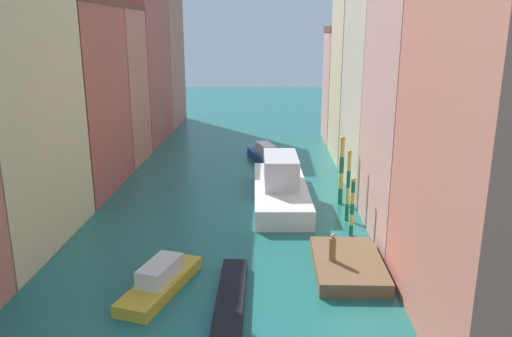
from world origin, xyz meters
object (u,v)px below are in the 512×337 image
motorboat_0 (161,280)px  person_on_dock (333,248)px  mooring_pole_1 (348,185)px  vaporetto_white (280,186)px  gondola_black (228,317)px  motorboat_1 (265,155)px  mooring_pole_2 (341,170)px  mooring_pole_0 (352,206)px  waterfront_dock (348,265)px

motorboat_0 → person_on_dock: bearing=13.4°
mooring_pole_1 → vaporetto_white: mooring_pole_1 is taller
person_on_dock → vaporetto_white: 11.97m
gondola_black → motorboat_1: size_ratio=1.59×
mooring_pole_2 → gondola_black: (-7.02, -16.02, -2.37)m
person_on_dock → vaporetto_white: (-2.53, 11.70, -0.25)m
mooring_pole_1 → gondola_black: (-7.03, -12.66, -2.23)m
mooring_pole_2 → vaporetto_white: size_ratio=0.42×
mooring_pole_0 → motorboat_1: size_ratio=0.57×
mooring_pole_0 → motorboat_1: 19.21m
mooring_pole_0 → gondola_black: (-6.92, -10.01, -1.68)m
vaporetto_white → mooring_pole_1: bearing=-41.0°
mooring_pole_2 → vaporetto_white: (-4.44, 0.50, -1.44)m
waterfront_dock → mooring_pole_1: size_ratio=1.20×
waterfront_dock → motorboat_1: size_ratio=0.89×
waterfront_dock → gondola_black: bearing=-139.8°
waterfront_dock → vaporetto_white: (-3.42, 11.46, 0.83)m
person_on_dock → gondola_black: bearing=-136.6°
waterfront_dock → vaporetto_white: size_ratio=0.47×
gondola_black → motorboat_0: 4.53m
waterfront_dock → person_on_dock: size_ratio=3.87×
mooring_pole_2 → motorboat_1: (-5.71, 12.32, -1.99)m
motorboat_0 → motorboat_1: bearing=79.2°
mooring_pole_0 → vaporetto_white: (-4.33, 6.52, -0.75)m
mooring_pole_1 → motorboat_1: (-5.71, 15.68, -1.85)m
mooring_pole_0 → gondola_black: 12.28m
person_on_dock → mooring_pole_2: size_ratio=0.29×
gondola_black → person_on_dock: bearing=43.4°
waterfront_dock → motorboat_0: 9.86m
person_on_dock → gondola_black: 7.13m
mooring_pole_2 → motorboat_0: bearing=-128.6°
motorboat_0 → waterfront_dock: bearing=13.6°
waterfront_dock → mooring_pole_1: mooring_pole_1 is taller
mooring_pole_1 → mooring_pole_2: size_ratio=0.95×
gondola_black → motorboat_1: motorboat_1 is taller
person_on_dock → motorboat_1: (-3.80, 23.52, -0.80)m
person_on_dock → mooring_pole_1: size_ratio=0.31×
waterfront_dock → mooring_pole_2: mooring_pole_2 is taller
vaporetto_white → person_on_dock: bearing=-77.8°
mooring_pole_0 → motorboat_1: bearing=107.0°
gondola_black → motorboat_0: (-3.59, 2.75, 0.28)m
person_on_dock → mooring_pole_0: mooring_pole_0 is taller
motorboat_1 → waterfront_dock: bearing=-78.6°
mooring_pole_1 → gondola_black: size_ratio=0.47×
mooring_pole_1 → mooring_pole_2: bearing=90.0°
gondola_black → waterfront_dock: bearing=40.2°
mooring_pole_1 → motorboat_1: 16.79m
mooring_pole_0 → vaporetto_white: 7.86m
mooring_pole_1 → motorboat_1: size_ratio=0.74×
waterfront_dock → vaporetto_white: bearing=106.6°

